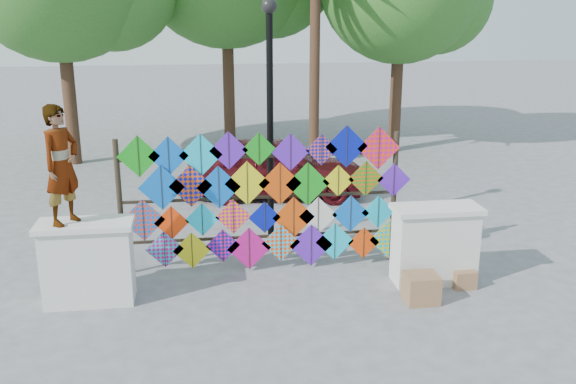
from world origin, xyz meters
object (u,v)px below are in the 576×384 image
object	(u,v)px
vendor_woman	(61,165)
kite_rack	(266,200)
lamppost	(270,100)
sedan	(276,167)

from	to	relation	value
vendor_woman	kite_rack	bearing A→B (deg)	-40.35
lamppost	vendor_woman	bearing A→B (deg)	-145.82
kite_rack	sedan	world-z (taller)	kite_rack
kite_rack	sedan	distance (m)	4.35
vendor_woman	lamppost	xyz separation A→B (m)	(3.24, 2.20, 0.54)
kite_rack	lamppost	xyz separation A→B (m)	(0.22, 1.28, 1.47)
vendor_woman	lamppost	distance (m)	3.95
kite_rack	vendor_woman	bearing A→B (deg)	-163.03
kite_rack	vendor_woman	distance (m)	3.29
kite_rack	vendor_woman	world-z (taller)	vendor_woman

